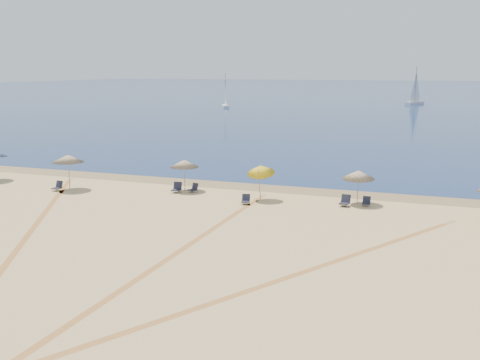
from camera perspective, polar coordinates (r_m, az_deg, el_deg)
The scene contains 16 objects.
ground at distance 20.55m, azimuth -19.14°, elevation -14.29°, with size 160.00×160.00×0.00m, color tan.
ocean at distance 239.78m, azimuth 16.42°, elevation 9.04°, with size 500.00×500.00×0.00m, color #0C2151.
wet_sand at distance 41.06m, azimuth 1.82°, elevation -0.71°, with size 500.00×500.00×0.00m, color olive.
umbrella_1 at distance 41.73m, azimuth -17.62°, elevation 2.16°, with size 2.31×2.32×2.65m.
umbrella_2 at distance 39.62m, azimuth -5.86°, elevation 1.75°, with size 2.09×2.09×2.36m.
umbrella_3 at distance 36.55m, azimuth 2.19°, elevation 1.12°, with size 1.87×1.95×2.64m.
umbrella_4 at distance 36.32m, azimuth 12.32°, elevation 0.56°, with size 2.12×2.15×2.31m.
chair_1 at distance 41.92m, azimuth -18.58°, elevation -0.63°, with size 0.68×0.76×0.70m.
chair_2 at distance 39.40m, azimuth -6.64°, elevation -0.83°, with size 0.65×0.75×0.74m.
chair_3 at distance 39.36m, azimuth -4.88°, elevation -0.86°, with size 0.75×0.80×0.65m.
chair_4 at distance 35.82m, azimuth 0.61°, elevation -2.08°, with size 0.64×0.71×0.64m.
chair_5 at distance 35.91m, azimuth 10.98°, elevation -2.19°, with size 0.71×0.80×0.74m.
chair_6 at distance 36.29m, azimuth 13.12°, elevation -2.23°, with size 0.53×0.61×0.61m.
sailboat_0 at distance 144.69m, azimuth 17.92°, elevation 8.71°, with size 4.57×6.32×9.47m.
sailboat_2 at distance 126.73m, azimuth -1.53°, elevation 8.70°, with size 3.42×5.27×7.75m.
tire_tracks at distance 26.64m, azimuth -9.85°, elevation -7.76°, with size 53.46×41.96×0.00m.
Camera 1 is at (11.86, -14.32, 8.75)m, focal length 40.64 mm.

